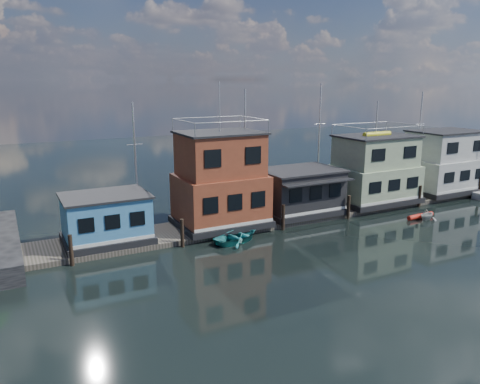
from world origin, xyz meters
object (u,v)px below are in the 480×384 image
houseboat_blue (106,218)px  red_kayak (420,216)px  houseboat_green (375,170)px  houseboat_white (444,163)px  dinghy_white (427,214)px  houseboat_red (220,182)px  dinghy_teal (237,236)px  houseboat_dark (299,191)px

houseboat_blue → red_kayak: (27.04, -5.68, -1.98)m
houseboat_blue → houseboat_green: bearing=0.0°
houseboat_white → dinghy_white: bearing=-146.1°
houseboat_red → red_kayak: (17.54, -5.68, -3.88)m
houseboat_green → dinghy_teal: (-17.22, -3.60, -3.13)m
houseboat_red → red_kayak: size_ratio=3.85×
houseboat_blue → dinghy_white: houseboat_blue is taller
houseboat_white → dinghy_teal: (-27.22, -3.60, -3.12)m
red_kayak → dinghy_teal: bearing=170.3°
dinghy_teal → red_kayak: (17.76, -2.08, -0.19)m
houseboat_dark → dinghy_white: size_ratio=3.74×
houseboat_white → houseboat_blue: bearing=-180.0°
houseboat_dark → houseboat_white: (19.00, 0.02, 1.12)m
houseboat_white → houseboat_green: bearing=180.0°
houseboat_green → dinghy_teal: houseboat_green is taller
houseboat_green → dinghy_white: (0.68, -6.27, -3.03)m
dinghy_teal → red_kayak: bearing=-111.9°
houseboat_green → houseboat_white: 10.00m
houseboat_red → houseboat_blue: bearing=-180.0°
dinghy_white → houseboat_white: bearing=-70.1°
dinghy_teal → houseboat_red: bearing=-18.7°
houseboat_green → houseboat_white: houseboat_green is taller
houseboat_red → houseboat_green: houseboat_red is taller
houseboat_dark → dinghy_teal: bearing=-156.5°
houseboat_green → dinghy_white: houseboat_green is taller
houseboat_dark → red_kayak: (9.54, -5.66, -2.19)m
houseboat_dark → houseboat_green: houseboat_green is taller
houseboat_dark → dinghy_white: 11.68m
houseboat_green → red_kayak: size_ratio=2.73×
houseboat_white → red_kayak: size_ratio=2.73×
houseboat_red → houseboat_white: houseboat_red is taller
houseboat_green → red_kayak: houseboat_green is taller
houseboat_green → red_kayak: (0.54, -5.68, -3.32)m
houseboat_green → dinghy_teal: 17.87m
houseboat_red → houseboat_green: (17.00, 0.00, -0.55)m
houseboat_green → dinghy_teal: size_ratio=2.07×
houseboat_red → dinghy_teal: bearing=-93.5°
houseboat_red → dinghy_white: houseboat_red is taller
houseboat_dark → red_kayak: 11.31m
houseboat_dark → dinghy_teal: houseboat_dark is taller
houseboat_white → red_kayak: (-9.46, -5.68, -3.31)m
houseboat_green → houseboat_white: (10.00, -0.00, -0.01)m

